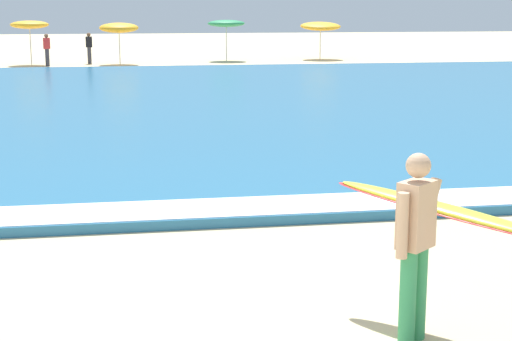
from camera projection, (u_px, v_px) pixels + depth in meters
The scene contains 9 objects.
sea at pixel (136, 103), 24.27m from camera, with size 120.00×28.00×0.14m, color teal.
surf_foam at pixel (159, 210), 11.32m from camera, with size 120.00×1.09×0.01m, color white.
surfer_with_board at pixel (429, 226), 7.23m from camera, with size 1.75×2.03×1.73m.
beach_umbrella_1 at pixel (29, 25), 40.05m from camera, with size 1.89×1.89×2.20m.
beach_umbrella_2 at pixel (119, 28), 40.46m from camera, with size 1.97×1.99×2.12m.
beach_umbrella_3 at pixel (226, 23), 43.00m from camera, with size 2.00×2.00×2.18m.
beach_umbrella_4 at pixel (321, 26), 44.31m from camera, with size 2.23×2.26×2.12m.
beachgoer_near_row_left at pixel (47, 49), 39.45m from camera, with size 0.32×0.20×1.58m.
beachgoer_near_row_mid at pixel (89, 47), 40.99m from camera, with size 0.32×0.20×1.58m.
Camera 1 is at (-0.49, -5.69, 2.98)m, focal length 56.36 mm.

